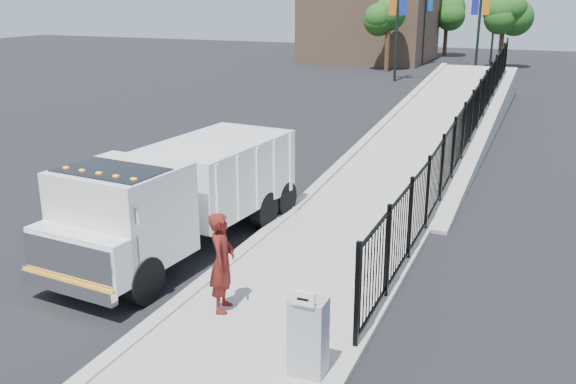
% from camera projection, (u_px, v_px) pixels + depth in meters
% --- Properties ---
extents(ground, '(120.00, 120.00, 0.00)m').
position_uv_depth(ground, '(223.00, 271.00, 13.73)').
color(ground, black).
rests_on(ground, ground).
extents(sidewalk, '(3.55, 12.00, 0.12)m').
position_uv_depth(sidewalk, '(266.00, 330.00, 11.24)').
color(sidewalk, '#9E998E').
rests_on(sidewalk, ground).
extents(curb, '(0.30, 12.00, 0.16)m').
position_uv_depth(curb, '(172.00, 309.00, 11.94)').
color(curb, '#ADAAA3').
rests_on(curb, ground).
extents(ramp, '(3.95, 24.06, 3.19)m').
position_uv_depth(ramp, '(446.00, 133.00, 27.06)').
color(ramp, '#9E998E').
rests_on(ramp, ground).
extents(iron_fence, '(0.10, 28.00, 1.80)m').
position_uv_depth(iron_fence, '(470.00, 134.00, 22.75)').
color(iron_fence, black).
rests_on(iron_fence, ground).
extents(truck, '(2.94, 7.36, 2.46)m').
position_uv_depth(truck, '(178.00, 193.00, 14.47)').
color(truck, black).
rests_on(truck, ground).
extents(worker, '(0.60, 0.77, 1.88)m').
position_uv_depth(worker, '(222.00, 262.00, 11.57)').
color(worker, '#5B1611').
rests_on(worker, sidewalk).
extents(utility_cabinet, '(0.55, 0.40, 1.25)m').
position_uv_depth(utility_cabinet, '(308.00, 337.00, 9.69)').
color(utility_cabinet, gray).
rests_on(utility_cabinet, sidewalk).
extents(arrow_sign, '(0.35, 0.04, 0.22)m').
position_uv_depth(arrow_sign, '(303.00, 299.00, 9.27)').
color(arrow_sign, white).
rests_on(arrow_sign, utility_cabinet).
extents(light_pole_0, '(3.77, 0.22, 8.00)m').
position_uv_depth(light_pole_0, '(402.00, 13.00, 41.32)').
color(light_pole_0, black).
rests_on(light_pole_0, ground).
extents(light_pole_1, '(3.78, 0.22, 8.00)m').
position_uv_depth(light_pole_1, '(475.00, 13.00, 41.89)').
color(light_pole_1, black).
rests_on(light_pole_1, ground).
extents(light_pole_2, '(3.77, 0.22, 8.00)m').
position_uv_depth(light_pole_2, '(429.00, 9.00, 50.56)').
color(light_pole_2, black).
rests_on(light_pole_2, ground).
extents(light_pole_3, '(3.78, 0.22, 8.00)m').
position_uv_depth(light_pole_3, '(491.00, 9.00, 51.39)').
color(light_pole_3, black).
rests_on(light_pole_3, ground).
extents(tree_0, '(2.51, 2.51, 5.25)m').
position_uv_depth(tree_0, '(389.00, 17.00, 46.71)').
color(tree_0, '#382314').
rests_on(tree_0, ground).
extents(tree_1, '(2.55, 2.55, 5.27)m').
position_uv_depth(tree_1, '(504.00, 16.00, 48.56)').
color(tree_1, '#382314').
rests_on(tree_1, ground).
extents(tree_2, '(3.17, 3.17, 5.59)m').
position_uv_depth(tree_2, '(447.00, 12.00, 57.90)').
color(tree_2, '#382314').
rests_on(tree_2, ground).
extents(building, '(10.00, 10.00, 8.00)m').
position_uv_depth(building, '(371.00, 12.00, 54.61)').
color(building, '#8C664C').
rests_on(building, ground).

